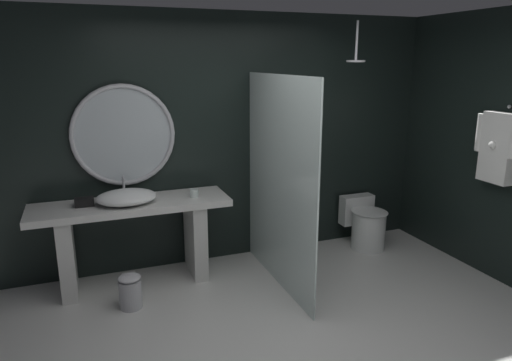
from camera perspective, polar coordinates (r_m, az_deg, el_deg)
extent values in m
plane|color=silver|center=(3.75, 5.93, -19.88)|extent=(5.76, 5.76, 0.00)
cube|color=black|center=(4.93, -3.64, 5.04)|extent=(4.80, 0.10, 2.60)
cube|color=black|center=(5.22, 26.11, 4.11)|extent=(0.10, 2.47, 2.60)
cube|color=silver|center=(4.51, -15.15, -2.96)|extent=(1.83, 0.55, 0.06)
cube|color=silver|center=(4.64, -22.32, -8.53)|extent=(0.14, 0.47, 0.76)
cube|color=silver|center=(4.74, -7.48, -7.02)|extent=(0.14, 0.47, 0.76)
ellipsoid|color=white|center=(4.45, -15.71, -1.98)|extent=(0.55, 0.45, 0.12)
cylinder|color=#B7B7BC|center=(4.64, -16.00, -0.75)|extent=(0.02, 0.02, 0.21)
cylinder|color=#B7B7BC|center=(4.54, -16.00, 0.20)|extent=(0.02, 0.14, 0.02)
cylinder|color=silver|center=(4.52, -7.65, -1.56)|extent=(0.08, 0.08, 0.08)
cube|color=black|center=(4.51, -20.43, -2.50)|extent=(0.17, 0.13, 0.07)
torus|color=#B7B7BC|center=(4.62, -16.01, 5.35)|extent=(0.98, 0.05, 0.98)
cylinder|color=#B2BCC1|center=(4.63, -16.02, 5.37)|extent=(0.91, 0.01, 0.91)
cube|color=silver|center=(4.32, 2.86, -0.39)|extent=(0.02, 1.54, 2.00)
cylinder|color=#B7B7BC|center=(4.91, 12.35, 16.55)|extent=(0.02, 0.02, 0.38)
cylinder|color=#B7B7BC|center=(4.90, 12.21, 14.21)|extent=(0.19, 0.19, 0.02)
sphere|color=#B7B7BC|center=(4.90, 28.80, 7.99)|extent=(0.04, 0.04, 0.04)
cube|color=white|center=(4.90, 27.72, 3.58)|extent=(0.12, 0.33, 0.66)
cylinder|color=white|center=(5.01, 26.27, 5.35)|extent=(0.13, 0.13, 0.36)
sphere|color=white|center=(4.84, 27.17, 3.93)|extent=(0.07, 0.07, 0.07)
cylinder|color=white|center=(5.50, 13.71, -6.01)|extent=(0.38, 0.38, 0.44)
ellipsoid|color=white|center=(5.42, 13.86, -3.75)|extent=(0.40, 0.44, 0.02)
cube|color=white|center=(5.65, 12.30, -3.50)|extent=(0.40, 0.15, 0.35)
cylinder|color=#B7B7BC|center=(4.32, -15.24, -13.35)|extent=(0.20, 0.20, 0.26)
ellipsoid|color=#B7B7BC|center=(4.25, -15.38, -11.51)|extent=(0.20, 0.20, 0.06)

